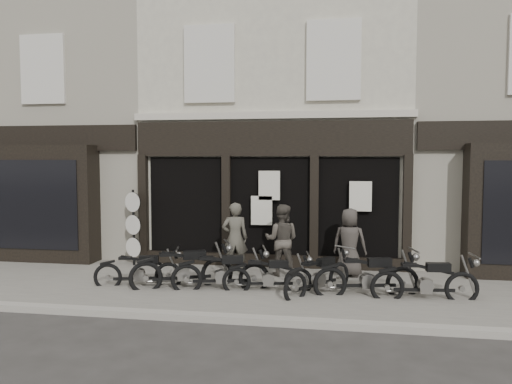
% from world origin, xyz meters
% --- Properties ---
extents(ground_plane, '(90.00, 90.00, 0.00)m').
position_xyz_m(ground_plane, '(0.00, 0.00, 0.00)').
color(ground_plane, '#2D2B28').
rests_on(ground_plane, ground).
extents(pavement, '(30.00, 4.20, 0.12)m').
position_xyz_m(pavement, '(0.00, 0.90, 0.06)').
color(pavement, '#67615A').
rests_on(pavement, ground_plane).
extents(kerb, '(30.00, 0.25, 0.13)m').
position_xyz_m(kerb, '(0.00, -1.25, 0.07)').
color(kerb, gray).
rests_on(kerb, ground_plane).
extents(central_building, '(7.30, 6.22, 8.34)m').
position_xyz_m(central_building, '(0.00, 5.95, 4.08)').
color(central_building, beige).
rests_on(central_building, ground).
extents(neighbour_left, '(5.60, 6.73, 8.34)m').
position_xyz_m(neighbour_left, '(-6.35, 5.90, 4.04)').
color(neighbour_left, gray).
rests_on(neighbour_left, ground).
extents(neighbour_right, '(5.60, 6.73, 8.34)m').
position_xyz_m(neighbour_right, '(6.35, 5.90, 4.04)').
color(neighbour_right, gray).
rests_on(neighbour_right, ground).
extents(motorcycle_0, '(1.94, 0.74, 0.94)m').
position_xyz_m(motorcycle_0, '(-2.62, 0.54, 0.37)').
color(motorcycle_0, black).
rests_on(motorcycle_0, ground).
extents(motorcycle_1, '(2.14, 1.23, 1.10)m').
position_xyz_m(motorcycle_1, '(-1.60, 0.58, 0.44)').
color(motorcycle_1, black).
rests_on(motorcycle_1, ground).
extents(motorcycle_2, '(2.11, 0.82, 1.03)m').
position_xyz_m(motorcycle_2, '(-0.72, 0.53, 0.41)').
color(motorcycle_2, black).
rests_on(motorcycle_2, ground).
extents(motorcycle_3, '(1.94, 0.59, 0.93)m').
position_xyz_m(motorcycle_3, '(0.30, 0.57, 0.37)').
color(motorcycle_3, black).
rests_on(motorcycle_3, ground).
extents(motorcycle_4, '(1.47, 1.75, 0.99)m').
position_xyz_m(motorcycle_4, '(1.37, 0.64, 0.39)').
color(motorcycle_4, black).
rests_on(motorcycle_4, ground).
extents(motorcycle_5, '(2.21, 0.78, 1.07)m').
position_xyz_m(motorcycle_5, '(2.38, 0.59, 0.43)').
color(motorcycle_5, black).
rests_on(motorcycle_5, ground).
extents(motorcycle_6, '(2.17, 0.59, 1.04)m').
position_xyz_m(motorcycle_6, '(3.52, 0.45, 0.41)').
color(motorcycle_6, black).
rests_on(motorcycle_6, ground).
extents(man_left, '(0.72, 0.56, 1.75)m').
position_xyz_m(man_left, '(-0.74, 1.99, 1.00)').
color(man_left, '#4B473D').
rests_on(man_left, pavement).
extents(man_centre, '(0.87, 0.70, 1.72)m').
position_xyz_m(man_centre, '(0.42, 2.00, 0.98)').
color(man_centre, '#48423A').
rests_on(man_centre, pavement).
extents(man_right, '(0.89, 0.66, 1.64)m').
position_xyz_m(man_right, '(2.03, 2.15, 0.94)').
color(man_right, '#39342F').
rests_on(man_right, pavement).
extents(advert_sign_post, '(0.50, 0.33, 2.12)m').
position_xyz_m(advert_sign_post, '(-3.57, 2.46, 1.03)').
color(advert_sign_post, black).
rests_on(advert_sign_post, ground).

